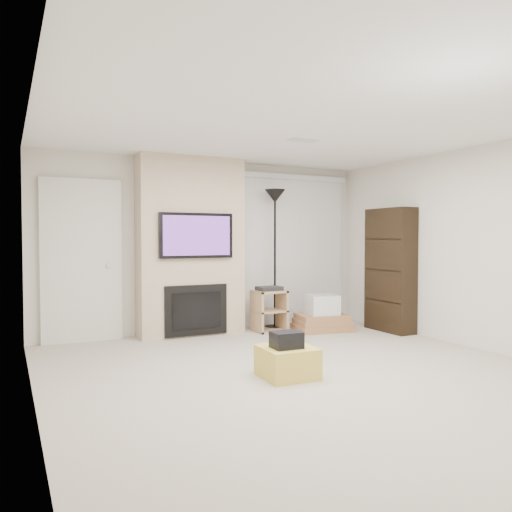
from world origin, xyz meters
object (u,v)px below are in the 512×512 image
bookshelf (390,270)px  ottoman (287,362)px  floor_lamp (275,219)px  box_stack (322,317)px  av_stand (269,308)px

bookshelf → ottoman: bearing=-151.0°
floor_lamp → box_stack: bearing=-40.2°
ottoman → bookshelf: size_ratio=0.28×
ottoman → av_stand: size_ratio=0.76×
floor_lamp → box_stack: size_ratio=2.38×
box_stack → bookshelf: bookshelf is taller
floor_lamp → av_stand: (-0.19, -0.17, -1.30)m
floor_lamp → av_stand: size_ratio=3.17×
floor_lamp → box_stack: 1.61m
ottoman → av_stand: av_stand is taller
av_stand → box_stack: (0.73, -0.29, -0.15)m
av_stand → bookshelf: (1.59, -0.78, 0.55)m
ottoman → floor_lamp: 3.05m
av_stand → bookshelf: bearing=-26.1°
ottoman → bookshelf: bearing=29.0°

